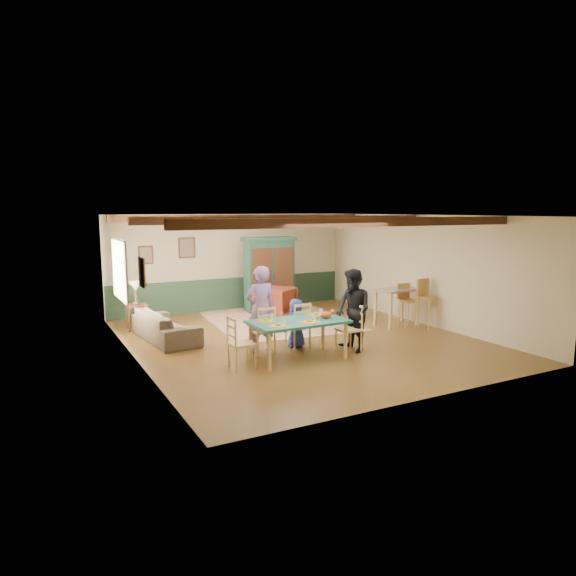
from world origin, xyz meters
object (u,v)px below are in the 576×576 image
cat (326,314)px  end_table (137,317)px  person_child (296,323)px  dining_chair_end_left (242,342)px  person_woman (353,311)px  armchair (275,303)px  dining_chair_far_left (262,330)px  dining_chair_end_right (349,328)px  sofa (166,326)px  dining_chair_far_right (298,325)px  counter_table (397,307)px  person_man (260,309)px  bar_stool_left (407,306)px  bar_stool_right (428,304)px  table_lamp (136,293)px  armoire (269,274)px  dining_table (298,340)px

cat → end_table: cat is taller
person_child → cat: person_child is taller
dining_chair_end_left → person_woman: 2.44m
armchair → cat: bearing=43.2°
dining_chair_far_left → dining_chair_end_right: (1.57, -0.71, 0.00)m
sofa → dining_chair_far_right: bearing=-136.1°
armchair → counter_table: 3.13m
end_table → counter_table: (5.73, -2.54, 0.16)m
dining_chair_far_right → dining_chair_far_left: bearing=0.0°
person_man → cat: (0.97, -0.90, -0.02)m
bar_stool_left → bar_stool_right: (0.39, -0.31, 0.06)m
table_lamp → person_man: bearing=-60.5°
person_child → person_woman: bearing=136.7°
armchair → table_lamp: table_lamp is taller
person_man → person_child: 0.88m
armchair → bar_stool_right: bearing=99.0°
dining_chair_far_right → person_woman: 1.18m
cat → dining_chair_far_left: bearing=139.2°
armoire → table_lamp: 3.83m
armchair → end_table: armchair is taller
dining_chair_far_left → counter_table: dining_chair_far_left is taller
dining_chair_far_left → counter_table: bearing=-170.6°
sofa → bar_stool_right: bearing=-112.9°
dining_chair_end_right → person_woman: bearing=90.0°
counter_table → bar_stool_right: size_ratio=0.93×
end_table → bar_stool_right: 6.95m
person_woman → person_child: 1.22m
cat → table_lamp: 4.89m
dining_chair_far_right → counter_table: bearing=-168.3°
dining_chair_far_left → person_child: person_child is taller
dining_chair_far_right → bar_stool_right: (3.61, 0.09, 0.12)m
dining_chair_far_left → end_table: dining_chair_far_left is taller
dining_chair_end_left → table_lamp: 4.12m
dining_table → counter_table: bearing=21.8°
dining_table → counter_table: (3.54, 1.42, 0.08)m
person_child → armoire: (1.19, 3.74, 0.53)m
sofa → person_woman: bearing=-135.9°
dining_chair_end_right → end_table: bearing=-140.2°
dining_chair_far_right → dining_chair_end_right: bearing=136.2°
dining_chair_far_left → bar_stool_left: size_ratio=0.90×
dining_chair_far_right → sofa: (-2.24, 1.91, -0.16)m
armoire → armchair: armoire is taller
dining_table → person_woman: (1.26, 0.01, 0.45)m
dining_table → cat: cat is taller
dining_chair_end_left → bar_stool_left: 4.91m
table_lamp → counter_table: size_ratio=0.50×
dining_chair_end_right → person_child: (-0.76, 0.80, 0.03)m
dining_table → end_table: size_ratio=2.99×
person_child → table_lamp: 4.09m
end_table → table_lamp: table_lamp is taller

